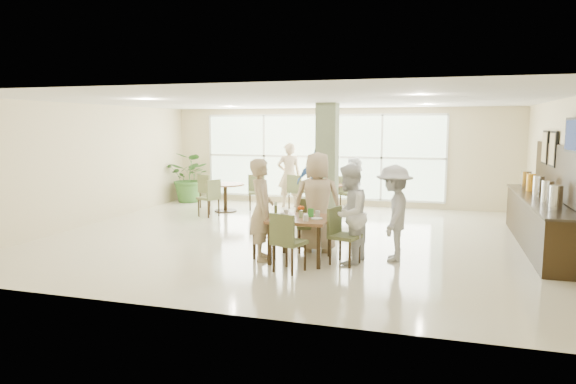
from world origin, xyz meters
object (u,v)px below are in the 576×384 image
(round_table_left, at_px, (225,191))
(adult_a, at_px, (318,183))
(buffet_counter, at_px, (540,218))
(teen_left, at_px, (262,210))
(main_table, at_px, (301,223))
(round_table_right, at_px, (322,191))
(teen_far, at_px, (317,202))
(teen_right, at_px, (349,214))
(adult_standing, at_px, (289,175))
(adult_b, at_px, (354,186))
(potted_plant, at_px, (191,177))
(teen_standing, at_px, (394,213))

(round_table_left, xyz_separation_m, adult_a, (2.61, -0.26, 0.33))
(round_table_left, distance_m, adult_a, 2.65)
(buffet_counter, relative_size, teen_left, 2.68)
(main_table, bearing_deg, round_table_right, 98.66)
(main_table, relative_size, teen_far, 0.54)
(round_table_right, bearing_deg, teen_right, -72.12)
(teen_far, xyz_separation_m, adult_standing, (-1.98, 4.84, -0.01))
(teen_far, height_order, adult_b, teen_far)
(round_table_right, bearing_deg, adult_b, -1.14)
(buffet_counter, relative_size, potted_plant, 3.15)
(main_table, bearing_deg, adult_standing, 108.53)
(teen_left, height_order, teen_far, teen_far)
(main_table, xyz_separation_m, teen_left, (-0.66, -0.12, 0.21))
(adult_b, bearing_deg, round_table_left, -99.70)
(main_table, distance_m, adult_standing, 5.87)
(round_table_left, height_order, adult_standing, adult_standing)
(buffet_counter, xyz_separation_m, adult_b, (-3.99, 2.59, 0.20))
(adult_b, xyz_separation_m, adult_standing, (-1.96, 0.67, 0.16))
(teen_far, relative_size, adult_standing, 1.01)
(round_table_left, xyz_separation_m, round_table_right, (2.54, 0.58, 0.03))
(round_table_right, distance_m, teen_right, 5.07)
(buffet_counter, height_order, teen_standing, buffet_counter)
(potted_plant, bearing_deg, round_table_left, -37.20)
(buffet_counter, distance_m, teen_left, 5.35)
(main_table, height_order, round_table_left, same)
(teen_far, bearing_deg, teen_left, 37.65)
(buffet_counter, relative_size, adult_a, 2.65)
(teen_far, distance_m, teen_right, 0.93)
(buffet_counter, bearing_deg, potted_plant, 159.97)
(main_table, distance_m, adult_b, 4.89)
(buffet_counter, height_order, adult_a, buffet_counter)
(main_table, bearing_deg, buffet_counter, 29.31)
(teen_left, height_order, adult_b, teen_left)
(buffet_counter, relative_size, teen_right, 2.81)
(teen_far, bearing_deg, teen_right, 128.54)
(round_table_left, xyz_separation_m, adult_b, (3.39, 0.57, 0.19))
(adult_standing, bearing_deg, teen_right, 95.23)
(potted_plant, distance_m, adult_b, 5.12)
(main_table, bearing_deg, round_table_left, 127.23)
(teen_right, height_order, adult_a, adult_a)
(buffet_counter, height_order, adult_b, buffet_counter)
(buffet_counter, relative_size, teen_far, 2.56)
(buffet_counter, height_order, teen_right, buffet_counter)
(main_table, height_order, adult_a, adult_a)
(buffet_counter, bearing_deg, round_table_left, 164.65)
(round_table_left, height_order, adult_a, adult_a)
(round_table_left, relative_size, teen_left, 0.59)
(potted_plant, bearing_deg, main_table, -48.42)
(potted_plant, xyz_separation_m, teen_far, (5.09, -4.89, 0.17))
(adult_standing, bearing_deg, buffet_counter, 130.51)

